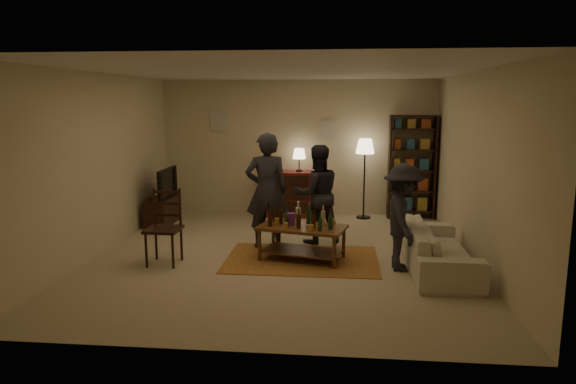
# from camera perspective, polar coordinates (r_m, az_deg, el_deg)

# --- Properties ---
(floor) EXTENTS (6.00, 6.00, 0.00)m
(floor) POSITION_cam_1_polar(r_m,az_deg,el_deg) (7.73, -0.70, -7.10)
(floor) COLOR #C6B793
(floor) RESTS_ON ground
(room_shell) EXTENTS (6.00, 6.00, 6.00)m
(room_shell) POSITION_cam_1_polar(r_m,az_deg,el_deg) (10.43, -2.49, 7.50)
(room_shell) COLOR beige
(room_shell) RESTS_ON ground
(rug) EXTENTS (2.20, 1.50, 0.01)m
(rug) POSITION_cam_1_polar(r_m,az_deg,el_deg) (7.55, 1.55, -7.48)
(rug) COLOR #953B20
(rug) RESTS_ON ground
(coffee_table) EXTENTS (1.36, 0.95, 0.84)m
(coffee_table) POSITION_cam_1_polar(r_m,az_deg,el_deg) (7.43, 1.56, -4.31)
(coffee_table) COLOR brown
(coffee_table) RESTS_ON ground
(dining_chair) EXTENTS (0.47, 0.47, 1.08)m
(dining_chair) POSITION_cam_1_polar(r_m,az_deg,el_deg) (7.48, -13.52, -3.41)
(dining_chair) COLOR black
(dining_chair) RESTS_ON ground
(tv_stand) EXTENTS (0.40, 1.00, 1.06)m
(tv_stand) POSITION_cam_1_polar(r_m,az_deg,el_deg) (9.88, -13.77, -1.28)
(tv_stand) COLOR black
(tv_stand) RESTS_ON ground
(dresser) EXTENTS (1.00, 0.50, 1.36)m
(dresser) POSITION_cam_1_polar(r_m,az_deg,el_deg) (10.26, -0.12, -0.06)
(dresser) COLOR maroon
(dresser) RESTS_ON ground
(bookshelf) EXTENTS (0.90, 0.34, 2.02)m
(bookshelf) POSITION_cam_1_polar(r_m,az_deg,el_deg) (10.29, 13.57, 2.84)
(bookshelf) COLOR black
(bookshelf) RESTS_ON ground
(floor_lamp) EXTENTS (0.36, 0.36, 1.56)m
(floor_lamp) POSITION_cam_1_polar(r_m,az_deg,el_deg) (10.05, 8.55, 4.46)
(floor_lamp) COLOR black
(floor_lamp) RESTS_ON ground
(sofa) EXTENTS (0.81, 2.08, 0.61)m
(sofa) POSITION_cam_1_polar(r_m,az_deg,el_deg) (7.35, 16.35, -5.97)
(sofa) COLOR beige
(sofa) RESTS_ON ground
(person_left) EXTENTS (0.74, 0.57, 1.81)m
(person_left) POSITION_cam_1_polar(r_m,az_deg,el_deg) (7.98, -2.39, 0.13)
(person_left) COLOR #26262E
(person_left) RESTS_ON ground
(person_right) EXTENTS (0.93, 0.82, 1.60)m
(person_right) POSITION_cam_1_polar(r_m,az_deg,el_deg) (8.27, 3.25, -0.26)
(person_right) COLOR #212128
(person_right) RESTS_ON ground
(person_by_sofa) EXTENTS (0.57, 0.96, 1.46)m
(person_by_sofa) POSITION_cam_1_polar(r_m,az_deg,el_deg) (7.11, 12.64, -2.78)
(person_by_sofa) COLOR #24242C
(person_by_sofa) RESTS_ON ground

